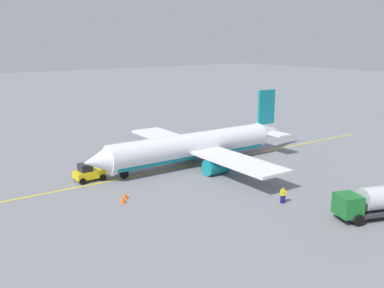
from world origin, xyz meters
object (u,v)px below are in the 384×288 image
object	(u,v)px
airplane	(195,146)
safety_cone_nose	(123,200)
refueling_worker	(283,196)
pushback_tug	(88,173)
safety_cone_wingtip	(125,195)

from	to	relation	value
airplane	safety_cone_nose	size ratio (longest dim) A/B	46.05
refueling_worker	safety_cone_nose	world-z (taller)	refueling_worker
airplane	refueling_worker	bearing A→B (deg)	85.09
pushback_tug	safety_cone_wingtip	xyz separation A→B (m)	(-0.59, 8.18, -0.65)
safety_cone_nose	refueling_worker	bearing A→B (deg)	143.11
pushback_tug	refueling_worker	size ratio (longest dim) A/B	2.13
safety_cone_nose	airplane	bearing A→B (deg)	-154.78
pushback_tug	airplane	bearing A→B (deg)	171.64
pushback_tug	safety_cone_wingtip	distance (m)	8.22
safety_cone_nose	safety_cone_wingtip	bearing A→B (deg)	-128.70
airplane	refueling_worker	world-z (taller)	airplane
refueling_worker	safety_cone_nose	size ratio (longest dim) A/B	2.43
airplane	safety_cone_nose	distance (m)	16.71
pushback_tug	refueling_worker	xyz separation A→B (m)	(-13.26, 19.36, -0.19)
refueling_worker	safety_cone_wingtip	distance (m)	16.91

